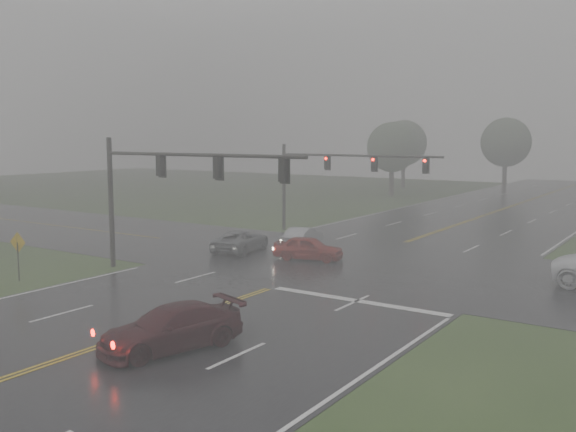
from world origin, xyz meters
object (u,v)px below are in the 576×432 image
Objects in this scene: sedan_silver at (303,247)px; signal_gantry_far at (329,171)px; car_grey at (241,251)px; sedan_red at (308,260)px; signal_gantry_near at (162,179)px; sedan_maroon at (172,349)px.

sedan_silver is 7.58m from signal_gantry_far.
sedan_red is at bearing 168.10° from car_grey.
signal_gantry_near reaches higher than signal_gantry_far.
car_grey is at bearing 44.95° from sedan_silver.
sedan_red is 11.13m from signal_gantry_far.
signal_gantry_near reaches higher than car_grey.
signal_gantry_near is 1.01× the size of signal_gantry_far.
car_grey is 0.37× the size of signal_gantry_near.
car_grey is 9.07m from signal_gantry_near.
sedan_maroon is 1.06× the size of car_grey.
signal_gantry_far is (-1.45, 5.83, 4.63)m from sedan_silver.
sedan_maroon reaches higher than sedan_red.
signal_gantry_near is (-1.51, -10.97, 4.97)m from sedan_silver.
sedan_maroon is at bearing -44.32° from signal_gantry_near.
sedan_maroon is 1.25× the size of sedan_red.
signal_gantry_far is (-4.04, 9.29, 4.63)m from sedan_red.
car_grey is at bearing 138.41° from sedan_maroon.
car_grey is at bearing 96.70° from signal_gantry_near.
car_grey is 0.37× the size of signal_gantry_far.
signal_gantry_near is (-4.10, -7.51, 4.97)m from sedan_red.
sedan_silver is at bearing 82.16° from signal_gantry_near.
car_grey is (-9.41, 15.86, 0.00)m from sedan_maroon.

